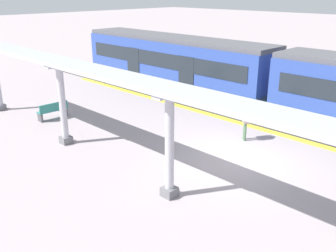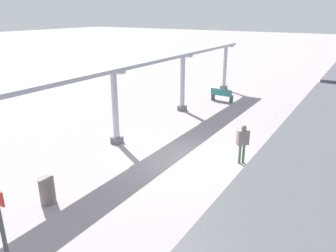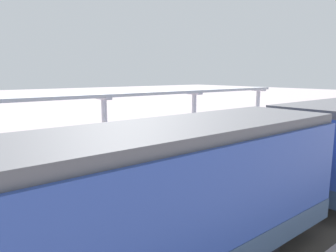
{
  "view_description": "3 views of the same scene",
  "coord_description": "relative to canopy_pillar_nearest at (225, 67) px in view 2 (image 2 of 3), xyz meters",
  "views": [
    {
      "loc": [
        11.01,
        7.48,
        6.18
      ],
      "look_at": [
        1.59,
        -1.88,
        1.33
      ],
      "focal_mm": 40.43,
      "sensor_mm": 36.0,
      "label": 1
    },
    {
      "loc": [
        -5.77,
        10.7,
        5.77
      ],
      "look_at": [
        1.23,
        -0.63,
        1.03
      ],
      "focal_mm": 34.63,
      "sensor_mm": 36.0,
      "label": 2
    },
    {
      "loc": [
        -10.33,
        7.08,
        4.5
      ],
      "look_at": [
        0.76,
        -1.73,
        2.1
      ],
      "focal_mm": 32.76,
      "sensor_mm": 36.0,
      "label": 3
    }
  ],
  "objects": [
    {
      "name": "ground_plane",
      "position": [
        -3.54,
        12.63,
        -1.72
      ],
      "size": [
        176.0,
        176.0,
        0.0
      ],
      "primitive_type": "plane",
      "color": "#A19497"
    },
    {
      "name": "tactile_edge_strip",
      "position": [
        -7.32,
        12.63,
        -1.72
      ],
      "size": [
        0.44,
        32.0,
        0.01
      ],
      "primitive_type": "cube",
      "color": "gold",
      "rests_on": "ground"
    },
    {
      "name": "trackbed",
      "position": [
        -9.14,
        12.63,
        -1.72
      ],
      "size": [
        3.2,
        44.0,
        0.01
      ],
      "primitive_type": "cube",
      "color": "#38332D",
      "rests_on": "ground"
    },
    {
      "name": "canopy_pillar_nearest",
      "position": [
        0.0,
        0.0,
        0.0
      ],
      "size": [
        1.1,
        0.44,
        3.39
      ],
      "color": "slate",
      "rests_on": "ground"
    },
    {
      "name": "canopy_pillar_second",
      "position": [
        0.0,
        6.61,
        0.0
      ],
      "size": [
        1.1,
        0.44,
        3.39
      ],
      "color": "slate",
      "rests_on": "ground"
    },
    {
      "name": "canopy_pillar_third",
      "position": [
        0.0,
        12.76,
        0.0
      ],
      "size": [
        1.1,
        0.44,
        3.39
      ],
      "color": "slate",
      "rests_on": "ground"
    },
    {
      "name": "canopy_beam",
      "position": [
        0.0,
        12.63,
        1.75
      ],
      "size": [
        1.2,
        26.05,
        0.16
      ],
      "primitive_type": "cube",
      "color": "#A8AAB2",
      "rests_on": "canopy_pillar_nearest"
    },
    {
      "name": "bench_mid_platform",
      "position": [
        -1.24,
        3.38,
        -1.28
      ],
      "size": [
        1.51,
        0.49,
        0.86
      ],
      "color": "#2E7D74",
      "rests_on": "ground"
    },
    {
      "name": "trash_bin",
      "position": [
        -1.38,
        17.74,
        -1.29
      ],
      "size": [
        0.48,
        0.48,
        0.86
      ],
      "primitive_type": "cylinder",
      "color": "slate",
      "rests_on": "ground"
    },
    {
      "name": "platform_info_sign",
      "position": [
        -2.87,
        20.09,
        -0.39
      ],
      "size": [
        0.56,
        0.1,
        2.2
      ],
      "color": "#4C4C51",
      "rests_on": "ground"
    },
    {
      "name": "passenger_waiting_near_edge",
      "position": [
        -5.62,
        11.76,
        -0.71
      ],
      "size": [
        0.48,
        0.48,
        1.62
      ],
      "color": "#4B704C",
      "rests_on": "ground"
    }
  ]
}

